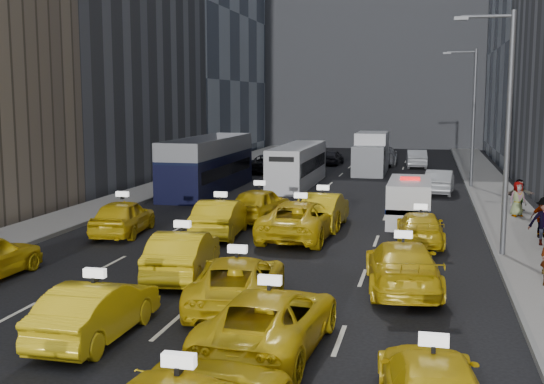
{
  "coord_description": "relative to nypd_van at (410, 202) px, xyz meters",
  "views": [
    {
      "loc": [
        6.48,
        -14.05,
        5.93
      ],
      "look_at": [
        0.17,
        13.43,
        2.0
      ],
      "focal_mm": 45.0,
      "sensor_mm": 36.0,
      "label": 1
    }
  ],
  "objects": [
    {
      "name": "double_decker",
      "position": [
        -12.71,
        8.16,
        0.68
      ],
      "size": [
        4.2,
        11.85,
        3.38
      ],
      "rotation": [
        0.0,
        0.0,
        0.14
      ],
      "color": "black",
      "rests_on": "ground"
    },
    {
      "name": "city_bus",
      "position": [
        -7.76,
        12.33,
        0.36
      ],
      "size": [
        2.75,
        10.68,
        2.73
      ],
      "rotation": [
        0.0,
        0.0,
        -0.05
      ],
      "color": "silver",
      "rests_on": "ground"
    },
    {
      "name": "taxi_10",
      "position": [
        -4.41,
        -14.44,
        -0.27
      ],
      "size": [
        3.07,
        5.48,
        1.45
      ],
      "primitive_type": "imported",
      "rotation": [
        0.0,
        0.0,
        3.27
      ],
      "color": "gold",
      "rests_on": "ground"
    },
    {
      "name": "taxi_15",
      "position": [
        0.56,
        -4.81,
        -0.33
      ],
      "size": [
        2.08,
        4.64,
        1.32
      ],
      "primitive_type": "imported",
      "rotation": [
        0.0,
        0.0,
        3.19
      ],
      "color": "gold",
      "rests_on": "ground"
    },
    {
      "name": "sidewalk_west",
      "position": [
        -16.21,
        6.41,
        -0.92
      ],
      "size": [
        3.0,
        90.0,
        0.15
      ],
      "primitive_type": "cube",
      "color": "gray",
      "rests_on": "ground"
    },
    {
      "name": "streetlight_far",
      "position": [
        3.48,
        13.41,
        3.93
      ],
      "size": [
        2.15,
        0.22,
        9.0
      ],
      "color": "#595B60",
      "rests_on": "ground"
    },
    {
      "name": "misc_car_2",
      "position": [
        -3.0,
        27.94,
        -0.17
      ],
      "size": [
        2.4,
        5.68,
        1.64
      ],
      "primitive_type": "imported",
      "rotation": [
        0.0,
        0.0,
        3.16
      ],
      "color": "gray",
      "rests_on": "ground"
    },
    {
      "name": "curb_east",
      "position": [
        3.34,
        6.41,
        -0.9
      ],
      "size": [
        0.15,
        90.0,
        0.18
      ],
      "primitive_type": "cube",
      "color": "slate",
      "rests_on": "ground"
    },
    {
      "name": "taxi_5",
      "position": [
        -7.09,
        -17.79,
        -0.27
      ],
      "size": [
        1.61,
        4.41,
        1.44
      ],
      "primitive_type": "imported",
      "rotation": [
        0.0,
        0.0,
        3.12
      ],
      "color": "gold",
      "rests_on": "ground"
    },
    {
      "name": "taxi_12",
      "position": [
        -12.05,
        -5.71,
        -0.21
      ],
      "size": [
        2.37,
        4.77,
        1.56
      ],
      "primitive_type": "imported",
      "rotation": [
        0.0,
        0.0,
        3.26
      ],
      "color": "gold",
      "rests_on": "ground"
    },
    {
      "name": "taxi_13",
      "position": [
        -7.81,
        -5.04,
        -0.19
      ],
      "size": [
        2.08,
        4.96,
        1.59
      ],
      "primitive_type": "imported",
      "rotation": [
        0.0,
        0.0,
        3.22
      ],
      "color": "gold",
      "rests_on": "ground"
    },
    {
      "name": "pedestrian_4",
      "position": [
        5.13,
        2.1,
        0.02
      ],
      "size": [
        0.95,
        0.73,
        1.71
      ],
      "primitive_type": "imported",
      "rotation": [
        0.0,
        0.0,
        0.37
      ],
      "color": "gray",
      "rests_on": "sidewalk_east"
    },
    {
      "name": "curb_west",
      "position": [
        -14.76,
        6.41,
        -0.9
      ],
      "size": [
        0.15,
        90.0,
        0.18
      ],
      "primitive_type": "cube",
      "color": "slate",
      "rests_on": "ground"
    },
    {
      "name": "misc_car_4",
      "position": [
        -0.15,
        26.47,
        -0.23
      ],
      "size": [
        1.9,
        4.71,
        1.52
      ],
      "primitive_type": "imported",
      "rotation": [
        0.0,
        0.0,
        3.21
      ],
      "color": "#9FA2A7",
      "rests_on": "ground"
    },
    {
      "name": "taxi_16",
      "position": [
        -7.07,
        -1.09,
        -0.18
      ],
      "size": [
        2.52,
        4.97,
        1.62
      ],
      "primitive_type": "imported",
      "rotation": [
        0.0,
        0.0,
        3.01
      ],
      "color": "gold",
      "rests_on": "ground"
    },
    {
      "name": "nypd_van",
      "position": [
        0.0,
        0.0,
        0.0
      ],
      "size": [
        2.55,
        5.3,
        2.19
      ],
      "rotation": [
        0.0,
        0.0,
        0.11
      ],
      "color": "silver",
      "rests_on": "ground"
    },
    {
      "name": "sidewalk_east",
      "position": [
        4.79,
        6.41,
        -0.92
      ],
      "size": [
        3.0,
        90.0,
        0.15
      ],
      "primitive_type": "cube",
      "color": "gray",
      "rests_on": "ground"
    },
    {
      "name": "pedestrian_3",
      "position": [
        5.47,
        -3.08,
        -0.02
      ],
      "size": [
        1.05,
        0.69,
        1.64
      ],
      "primitive_type": "imported",
      "rotation": [
        0.0,
        0.0,
        0.28
      ],
      "color": "gray",
      "rests_on": "sidewalk_east"
    },
    {
      "name": "misc_car_1",
      "position": [
        -11.53,
        19.69,
        -0.27
      ],
      "size": [
        2.56,
        5.26,
        1.44
      ],
      "primitive_type": "imported",
      "rotation": [
        0.0,
        0.0,
        3.11
      ],
      "color": "black",
      "rests_on": "ground"
    },
    {
      "name": "taxi_17",
      "position": [
        -3.83,
        -2.14,
        -0.18
      ],
      "size": [
        1.86,
        4.98,
        1.63
      ],
      "primitive_type": "imported",
      "rotation": [
        0.0,
        0.0,
        3.11
      ],
      "color": "gold",
      "rests_on": "ground"
    },
    {
      "name": "taxi_9",
      "position": [
        -7.02,
        -11.85,
        -0.2
      ],
      "size": [
        2.31,
        4.99,
        1.58
      ],
      "primitive_type": "imported",
      "rotation": [
        0.0,
        0.0,
        3.28
      ],
      "color": "gold",
      "rests_on": "ground"
    },
    {
      "name": "ground",
      "position": [
        -5.71,
        -18.59,
        -0.99
      ],
      "size": [
        160.0,
        160.0,
        0.0
      ],
      "primitive_type": "plane",
      "color": "black",
      "rests_on": "ground"
    },
    {
      "name": "taxi_6",
      "position": [
        -2.74,
        -17.55,
        -0.26
      ],
      "size": [
        2.78,
        5.44,
        1.47
      ],
      "primitive_type": "imported",
      "rotation": [
        0.0,
        0.0,
        3.08
      ],
      "color": "gold",
      "rests_on": "ground"
    },
    {
      "name": "taxi_11",
      "position": [
        0.12,
        -11.76,
        -0.22
      ],
      "size": [
        2.76,
        5.52,
        1.54
      ],
      "primitive_type": "imported",
      "rotation": [
        0.0,
        0.0,
        3.26
      ],
      "color": "gold",
      "rests_on": "ground"
    },
    {
      "name": "taxi_14",
      "position": [
        -4.38,
        -4.77,
        -0.18
      ],
      "size": [
        3.0,
        5.96,
        1.62
      ],
      "primitive_type": "imported",
      "rotation": [
        0.0,
        0.0,
        3.09
      ],
      "color": "gold",
      "rests_on": "ground"
    },
    {
      "name": "pedestrian_5",
      "position": [
        5.43,
        3.96,
        -0.03
      ],
      "size": [
        1.56,
        0.94,
        1.63
      ],
      "primitive_type": "imported",
      "rotation": [
        0.0,
        0.0,
        0.36
      ],
      "color": "gray",
      "rests_on": "sidewalk_east"
    },
    {
      "name": "misc_car_3",
      "position": [
        -7.48,
        27.08,
        -0.32
      ],
      "size": [
        1.86,
        4.03,
        1.34
      ],
      "primitive_type": "imported",
      "rotation": [
        0.0,
        0.0,
        3.07
      ],
      "color": "black",
      "rests_on": "ground"
    },
    {
      "name": "box_truck",
      "position": [
        -3.56,
        20.97,
        0.57
      ],
      "size": [
        2.52,
        6.99,
        3.17
      ],
      "rotation": [
        0.0,
        0.0,
        -0.02
      ],
      "color": "silver",
      "rests_on": "ground"
    },
    {
      "name": "streetlight_near",
      "position": [
        3.48,
        -6.59,
        3.93
      ],
      "size": [
        2.15,
        0.22,
        9.0
      ],
      "color": "#595B60",
      "rests_on": "ground"
    },
    {
      "name": "misc_car_0",
      "position": [
        1.54,
        10.54,
        -0.24
      ],
      "size": [
        1.93,
        4.64,
        1.49
      ],
      "primitive_type": "imported",
      "rotation": [
        0.0,
        0.0,
        3.06
      ],
      "color": "#AAADB2",
      "rests_on": "ground"
    }
  ]
}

